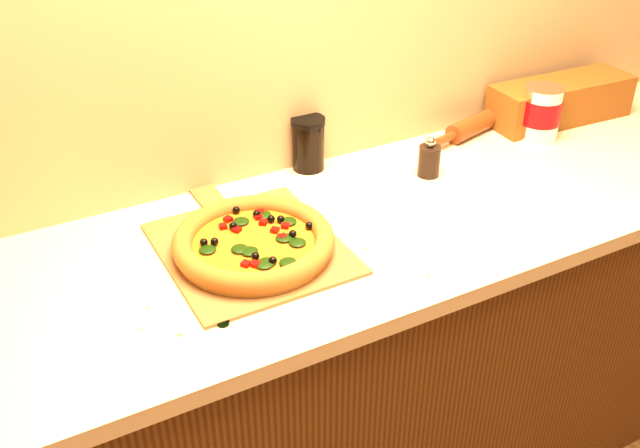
{
  "coord_description": "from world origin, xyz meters",
  "views": [
    {
      "loc": [
        -0.73,
        0.21,
        1.79
      ],
      "look_at": [
        -0.1,
        1.38,
        0.96
      ],
      "focal_mm": 40.0,
      "sensor_mm": 36.0,
      "label": 1
    }
  ],
  "objects_px": {
    "pepper_grinder": "(429,160)",
    "dark_jar": "(308,143)",
    "pizza_peel": "(248,244)",
    "pizza": "(254,242)",
    "rolling_pin": "(483,121)",
    "coffee_canister": "(541,112)"
  },
  "relations": [
    {
      "from": "pepper_grinder",
      "to": "dark_jar",
      "type": "distance_m",
      "value": 0.32
    },
    {
      "from": "pizza_peel",
      "to": "pizza",
      "type": "bearing_deg",
      "value": -90.08
    },
    {
      "from": "pizza_peel",
      "to": "pepper_grinder",
      "type": "height_order",
      "value": "pepper_grinder"
    },
    {
      "from": "coffee_canister",
      "to": "pizza_peel",
      "type": "bearing_deg",
      "value": -172.79
    },
    {
      "from": "pepper_grinder",
      "to": "rolling_pin",
      "type": "height_order",
      "value": "pepper_grinder"
    },
    {
      "from": "pizza_peel",
      "to": "dark_jar",
      "type": "bearing_deg",
      "value": 42.24
    },
    {
      "from": "pepper_grinder",
      "to": "rolling_pin",
      "type": "relative_size",
      "value": 0.27
    },
    {
      "from": "pizza_peel",
      "to": "dark_jar",
      "type": "height_order",
      "value": "dark_jar"
    },
    {
      "from": "pizza_peel",
      "to": "dark_jar",
      "type": "distance_m",
      "value": 0.41
    },
    {
      "from": "pizza",
      "to": "rolling_pin",
      "type": "relative_size",
      "value": 0.86
    },
    {
      "from": "pizza_peel",
      "to": "rolling_pin",
      "type": "distance_m",
      "value": 0.9
    },
    {
      "from": "pizza",
      "to": "pizza_peel",
      "type": "bearing_deg",
      "value": 90.23
    },
    {
      "from": "coffee_canister",
      "to": "rolling_pin",
      "type": "bearing_deg",
      "value": 131.05
    },
    {
      "from": "pizza_peel",
      "to": "pizza",
      "type": "distance_m",
      "value": 0.05
    },
    {
      "from": "rolling_pin",
      "to": "pepper_grinder",
      "type": "bearing_deg",
      "value": -153.1
    },
    {
      "from": "pizza",
      "to": "dark_jar",
      "type": "height_order",
      "value": "dark_jar"
    },
    {
      "from": "pizza_peel",
      "to": "dark_jar",
      "type": "xyz_separation_m",
      "value": [
        0.29,
        0.27,
        0.07
      ]
    },
    {
      "from": "pizza_peel",
      "to": "rolling_pin",
      "type": "height_order",
      "value": "rolling_pin"
    },
    {
      "from": "pizza_peel",
      "to": "pepper_grinder",
      "type": "distance_m",
      "value": 0.56
    },
    {
      "from": "rolling_pin",
      "to": "coffee_canister",
      "type": "height_order",
      "value": "coffee_canister"
    },
    {
      "from": "pepper_grinder",
      "to": "pizza_peel",
      "type": "bearing_deg",
      "value": -171.28
    },
    {
      "from": "pizza_peel",
      "to": "pizza",
      "type": "xyz_separation_m",
      "value": [
        0.0,
        -0.04,
        0.03
      ]
    }
  ]
}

